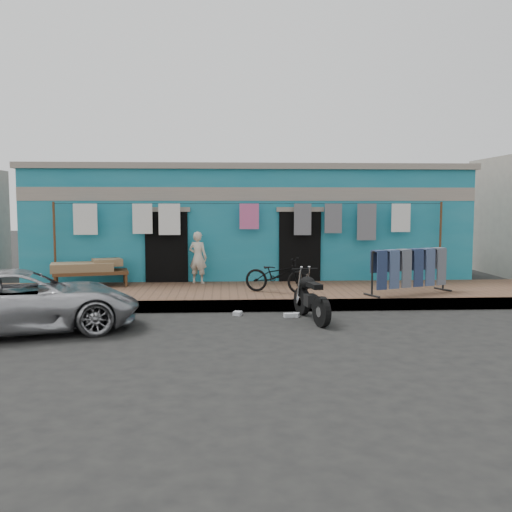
{
  "coord_description": "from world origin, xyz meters",
  "views": [
    {
      "loc": [
        -0.7,
        -10.45,
        2.29
      ],
      "look_at": [
        0.0,
        2.0,
        1.15
      ],
      "focal_mm": 40.0,
      "sensor_mm": 36.0,
      "label": 1
    }
  ],
  "objects_px": {
    "car": "(23,300)",
    "jeans_rack": "(409,270)",
    "seated_person": "(198,257)",
    "bicycle": "(277,271)",
    "motorcycle": "(311,296)",
    "charpoy": "(91,273)"
  },
  "relations": [
    {
      "from": "bicycle",
      "to": "charpoy",
      "type": "bearing_deg",
      "value": 97.48
    },
    {
      "from": "car",
      "to": "motorcycle",
      "type": "xyz_separation_m",
      "value": [
        5.3,
        0.73,
        -0.09
      ]
    },
    {
      "from": "bicycle",
      "to": "motorcycle",
      "type": "xyz_separation_m",
      "value": [
        0.48,
        -2.0,
        -0.26
      ]
    },
    {
      "from": "car",
      "to": "jeans_rack",
      "type": "xyz_separation_m",
      "value": [
        7.81,
        2.45,
        0.19
      ]
    },
    {
      "from": "motorcycle",
      "to": "seated_person",
      "type": "bearing_deg",
      "value": 113.3
    },
    {
      "from": "seated_person",
      "to": "motorcycle",
      "type": "relative_size",
      "value": 0.84
    },
    {
      "from": "seated_person",
      "to": "motorcycle",
      "type": "distance_m",
      "value": 4.39
    },
    {
      "from": "motorcycle",
      "to": "jeans_rack",
      "type": "height_order",
      "value": "jeans_rack"
    },
    {
      "from": "motorcycle",
      "to": "jeans_rack",
      "type": "relative_size",
      "value": 0.73
    },
    {
      "from": "bicycle",
      "to": "charpoy",
      "type": "xyz_separation_m",
      "value": [
        -4.54,
        1.33,
        -0.18
      ]
    },
    {
      "from": "jeans_rack",
      "to": "seated_person",
      "type": "bearing_deg",
      "value": 158.44
    },
    {
      "from": "car",
      "to": "bicycle",
      "type": "xyz_separation_m",
      "value": [
        4.82,
        2.73,
        0.17
      ]
    },
    {
      "from": "car",
      "to": "bicycle",
      "type": "distance_m",
      "value": 5.54
    },
    {
      "from": "seated_person",
      "to": "charpoy",
      "type": "xyz_separation_m",
      "value": [
        -2.65,
        -0.33,
        -0.35
      ]
    },
    {
      "from": "jeans_rack",
      "to": "charpoy",
      "type": "bearing_deg",
      "value": 167.98
    },
    {
      "from": "bicycle",
      "to": "motorcycle",
      "type": "distance_m",
      "value": 2.08
    },
    {
      "from": "jeans_rack",
      "to": "bicycle",
      "type": "bearing_deg",
      "value": 174.78
    },
    {
      "from": "bicycle",
      "to": "jeans_rack",
      "type": "bearing_deg",
      "value": -71.4
    },
    {
      "from": "car",
      "to": "motorcycle",
      "type": "bearing_deg",
      "value": -99.99
    },
    {
      "from": "charpoy",
      "to": "bicycle",
      "type": "bearing_deg",
      "value": -16.34
    },
    {
      "from": "charpoy",
      "to": "seated_person",
      "type": "bearing_deg",
      "value": 7.09
    },
    {
      "from": "seated_person",
      "to": "jeans_rack",
      "type": "distance_m",
      "value": 5.27
    }
  ]
}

